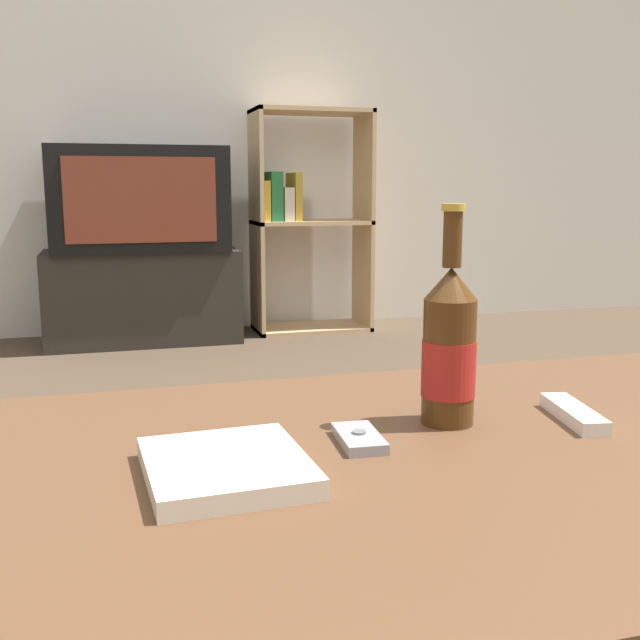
% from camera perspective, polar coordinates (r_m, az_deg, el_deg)
% --- Properties ---
extents(back_wall, '(8.00, 0.05, 2.60)m').
position_cam_1_polar(back_wall, '(3.90, -11.53, 18.44)').
color(back_wall, beige).
rests_on(back_wall, ground_plane).
extents(coffee_table, '(1.36, 0.80, 0.40)m').
position_cam_1_polar(coffee_table, '(0.96, 5.70, -12.90)').
color(coffee_table, brown).
rests_on(coffee_table, ground_plane).
extents(tv_stand, '(0.88, 0.40, 0.43)m').
position_cam_1_polar(tv_stand, '(3.61, -13.34, 1.78)').
color(tv_stand, '#28231E').
rests_on(tv_stand, ground_plane).
extents(television, '(0.78, 0.46, 0.47)m').
position_cam_1_polar(television, '(3.57, -13.64, 8.95)').
color(television, black).
rests_on(television, tv_stand).
extents(bookshelf, '(0.58, 0.30, 1.09)m').
position_cam_1_polar(bookshelf, '(3.76, -1.27, 7.87)').
color(bookshelf, tan).
rests_on(bookshelf, ground_plane).
extents(beer_bottle, '(0.08, 0.08, 0.31)m').
position_cam_1_polar(beer_bottle, '(1.05, 9.81, -2.14)').
color(beer_bottle, '#47280F').
rests_on(beer_bottle, coffee_table).
extents(cell_phone, '(0.06, 0.11, 0.02)m').
position_cam_1_polar(cell_phone, '(0.98, 2.99, -8.99)').
color(cell_phone, gray).
rests_on(cell_phone, coffee_table).
extents(remote_control, '(0.07, 0.15, 0.02)m').
position_cam_1_polar(remote_control, '(1.13, 18.75, -6.77)').
color(remote_control, white).
rests_on(remote_control, coffee_table).
extents(table_book, '(0.19, 0.21, 0.02)m').
position_cam_1_polar(table_book, '(0.88, -7.16, -11.06)').
color(table_book, beige).
rests_on(table_book, coffee_table).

